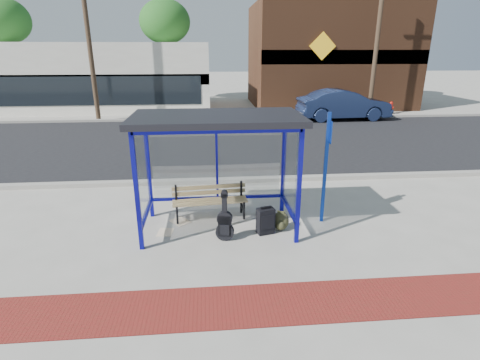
{
  "coord_description": "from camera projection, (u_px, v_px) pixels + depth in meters",
  "views": [
    {
      "loc": [
        -0.18,
        -7.22,
        3.61
      ],
      "look_at": [
        0.47,
        0.2,
        1.01
      ],
      "focal_mm": 28.0,
      "sensor_mm": 36.0,
      "label": 1
    }
  ],
  "objects": [
    {
      "name": "utility_pole_west",
      "position": [
        89.0,
        39.0,
        18.75
      ],
      "size": [
        1.6,
        0.24,
        8.0
      ],
      "color": "#4C3826",
      "rests_on": "ground"
    },
    {
      "name": "fire_hydrant",
      "position": [
        391.0,
        107.0,
        21.95
      ],
      "size": [
        0.34,
        0.22,
        0.75
      ],
      "rotation": [
        0.0,
        0.0,
        -0.34
      ],
      "color": "red",
      "rests_on": "ground"
    },
    {
      "name": "suitcase",
      "position": [
        266.0,
        221.0,
        7.68
      ],
      "size": [
        0.39,
        0.3,
        0.6
      ],
      "rotation": [
        0.0,
        0.0,
        0.27
      ],
      "color": "black",
      "rests_on": "ground"
    },
    {
      "name": "brick_paver_strip",
      "position": [
        225.0,
        306.0,
        5.55
      ],
      "size": [
        60.0,
        1.0,
        0.01
      ],
      "primitive_type": "cube",
      "color": "maroon",
      "rests_on": "ground"
    },
    {
      "name": "backpack",
      "position": [
        281.0,
        221.0,
        7.87
      ],
      "size": [
        0.39,
        0.37,
        0.4
      ],
      "rotation": [
        0.0,
        0.0,
        -0.27
      ],
      "color": "#30311B",
      "rests_on": "ground"
    },
    {
      "name": "newspaper_b",
      "position": [
        224.0,
        229.0,
        7.93
      ],
      "size": [
        0.43,
        0.42,
        0.01
      ],
      "primitive_type": "cube",
      "rotation": [
        0.0,
        0.0,
        -0.74
      ],
      "color": "white",
      "rests_on": "ground"
    },
    {
      "name": "bench",
      "position": [
        210.0,
        199.0,
        8.37
      ],
      "size": [
        1.69,
        0.55,
        0.78
      ],
      "rotation": [
        0.0,
        0.0,
        0.09
      ],
      "color": "black",
      "rests_on": "ground"
    },
    {
      "name": "utility_pole_east",
      "position": [
        377.0,
        40.0,
        19.99
      ],
      "size": [
        1.6,
        0.24,
        8.0
      ],
      "color": "#4C3826",
      "rests_on": "ground"
    },
    {
      "name": "tree_right",
      "position": [
        375.0,
        24.0,
        27.92
      ],
      "size": [
        3.6,
        3.6,
        7.03
      ],
      "color": "#4C3826",
      "rests_on": "ground"
    },
    {
      "name": "curb_far",
      "position": [
        211.0,
        119.0,
        20.3
      ],
      "size": [
        60.0,
        0.25,
        0.12
      ],
      "primitive_type": "cube",
      "color": "gray",
      "rests_on": "ground"
    },
    {
      "name": "newspaper_a",
      "position": [
        165.0,
        232.0,
        7.81
      ],
      "size": [
        0.35,
        0.42,
        0.01
      ],
      "primitive_type": "cube",
      "rotation": [
        0.0,
        0.0,
        1.45
      ],
      "color": "white",
      "rests_on": "ground"
    },
    {
      "name": "parked_car",
      "position": [
        344.0,
        105.0,
        20.13
      ],
      "size": [
        4.96,
        1.91,
        1.61
      ],
      "primitive_type": "imported",
      "rotation": [
        0.0,
        0.0,
        1.61
      ],
      "color": "#1A2648",
      "rests_on": "ground"
    },
    {
      "name": "storefront_brown",
      "position": [
        328.0,
        56.0,
        25.0
      ],
      "size": [
        10.0,
        7.08,
        6.4
      ],
      "color": "#59331E",
      "rests_on": "ground"
    },
    {
      "name": "curb_near",
      "position": [
        216.0,
        181.0,
        10.71
      ],
      "size": [
        60.0,
        0.25,
        0.12
      ],
      "primitive_type": "cube",
      "color": "gray",
      "rests_on": "ground"
    },
    {
      "name": "bus_shelter",
      "position": [
        217.0,
        132.0,
        7.38
      ],
      "size": [
        3.3,
        1.8,
        2.42
      ],
      "color": "#0C0C87",
      "rests_on": "ground"
    },
    {
      "name": "storefront_white",
      "position": [
        66.0,
        77.0,
        23.51
      ],
      "size": [
        18.0,
        6.04,
        4.0
      ],
      "color": "silver",
      "rests_on": "ground"
    },
    {
      "name": "tree_left",
      "position": [
        3.0,
        21.0,
        25.74
      ],
      "size": [
        3.6,
        3.6,
        7.03
      ],
      "color": "#4C3826",
      "rests_on": "ground"
    },
    {
      "name": "newspaper_c",
      "position": [
        180.0,
        221.0,
        8.3
      ],
      "size": [
        0.52,
        0.53,
        0.01
      ],
      "primitive_type": "cube",
      "rotation": [
        0.0,
        0.0,
        2.25
      ],
      "color": "white",
      "rests_on": "ground"
    },
    {
      "name": "sign_post",
      "position": [
        326.0,
        162.0,
        7.88
      ],
      "size": [
        0.12,
        0.3,
        2.42
      ],
      "rotation": [
        0.0,
        0.0,
        -0.16
      ],
      "color": "navy",
      "rests_on": "ground"
    },
    {
      "name": "ground",
      "position": [
        219.0,
        228.0,
        8.0
      ],
      "size": [
        120.0,
        120.0,
        0.0
      ],
      "primitive_type": "plane",
      "color": "#B2ADA0",
      "rests_on": "ground"
    },
    {
      "name": "far_sidewalk",
      "position": [
        210.0,
        114.0,
        22.1
      ],
      "size": [
        60.0,
        4.0,
        0.01
      ],
      "primitive_type": "cube",
      "color": "#B2ADA0",
      "rests_on": "ground"
    },
    {
      "name": "tree_mid",
      "position": [
        165.0,
        22.0,
        26.64
      ],
      "size": [
        3.6,
        3.6,
        7.03
      ],
      "color": "#4C3826",
      "rests_on": "ground"
    },
    {
      "name": "guitar_bag",
      "position": [
        225.0,
        223.0,
        7.38
      ],
      "size": [
        0.38,
        0.16,
        1.0
      ],
      "rotation": [
        0.0,
        0.0,
        -0.15
      ],
      "color": "black",
      "rests_on": "ground"
    },
    {
      "name": "street_asphalt",
      "position": [
        212.0,
        142.0,
        15.52
      ],
      "size": [
        60.0,
        10.0,
        0.0
      ],
      "primitive_type": "cube",
      "color": "black",
      "rests_on": "ground"
    }
  ]
}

